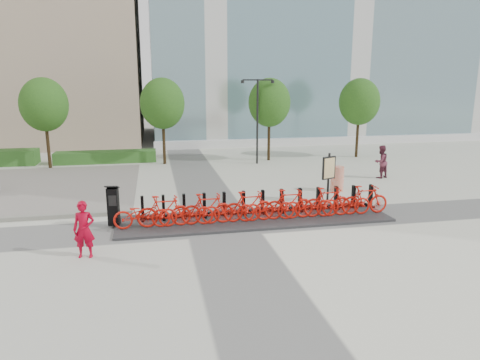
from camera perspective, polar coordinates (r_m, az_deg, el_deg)
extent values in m
plane|color=beige|center=(14.77, -2.65, -5.98)|extent=(120.00, 120.00, 0.00)
cube|color=teal|center=(43.59, 11.17, 22.08)|extent=(32.00, 16.00, 24.00)
cube|color=#326C27|center=(27.53, -17.41, 2.97)|extent=(6.00, 1.20, 0.70)
cylinder|color=#30210F|center=(26.68, -24.25, 4.64)|extent=(0.18, 0.18, 3.00)
ellipsoid|color=#163715|center=(26.51, -24.66, 9.13)|extent=(2.60, 2.60, 2.99)
cylinder|color=#30210F|center=(26.04, -10.12, 5.39)|extent=(0.18, 0.18, 3.00)
ellipsoid|color=#163715|center=(25.86, -10.30, 10.00)|extent=(2.60, 2.60, 2.99)
cylinder|color=#30210F|center=(26.99, 3.87, 5.81)|extent=(0.18, 0.18, 3.00)
ellipsoid|color=#163715|center=(26.82, 3.94, 10.26)|extent=(2.60, 2.60, 2.99)
cylinder|color=#30210F|center=(29.16, 15.38, 5.90)|extent=(0.18, 0.18, 3.00)
ellipsoid|color=#163715|center=(29.00, 15.62, 10.02)|extent=(2.60, 2.60, 2.99)
cylinder|color=black|center=(25.67, 2.33, 7.72)|extent=(0.12, 0.12, 5.00)
cube|color=black|center=(25.47, 1.37, 13.20)|extent=(0.90, 0.08, 0.08)
cube|color=black|center=(25.69, 3.38, 13.18)|extent=(0.90, 0.08, 0.08)
cylinder|color=black|center=(25.38, 0.35, 12.98)|extent=(0.20, 0.20, 0.18)
cylinder|color=black|center=(25.81, 4.37, 12.94)|extent=(0.20, 0.20, 0.18)
cube|color=#2D2E2F|center=(15.28, 2.01, -5.17)|extent=(9.60, 2.40, 0.08)
imported|color=red|center=(14.40, -12.94, -4.44)|extent=(1.84, 0.64, 0.97)
imported|color=red|center=(14.38, -10.08, -4.11)|extent=(1.78, 0.50, 1.07)
imported|color=red|center=(14.43, -7.21, -4.18)|extent=(1.84, 0.64, 0.97)
imported|color=red|center=(14.48, -4.37, -3.83)|extent=(1.78, 0.50, 1.07)
imported|color=red|center=(14.60, -1.55, -3.88)|extent=(1.84, 0.64, 0.97)
imported|color=red|center=(14.72, 1.21, -3.52)|extent=(1.78, 0.50, 1.07)
imported|color=red|center=(14.90, 3.92, -3.55)|extent=(1.84, 0.64, 0.97)
imported|color=red|center=(15.09, 6.56, -3.19)|extent=(1.78, 0.50, 1.07)
imported|color=red|center=(15.34, 9.12, -3.22)|extent=(1.84, 0.64, 0.97)
imported|color=red|center=(15.59, 11.61, -2.86)|extent=(1.78, 0.50, 1.07)
imported|color=red|center=(15.89, 13.99, -2.87)|extent=(1.84, 0.64, 0.97)
imported|color=red|center=(16.20, 16.30, -2.52)|extent=(1.78, 0.50, 1.07)
cube|color=black|center=(14.92, -16.53, -3.43)|extent=(0.40, 0.35, 1.27)
cube|color=black|center=(14.76, -16.70, -0.90)|extent=(0.48, 0.42, 0.16)
cube|color=black|center=(14.70, -16.64, -2.67)|extent=(0.25, 0.06, 0.36)
imported|color=#9D0019|center=(12.62, -20.08, -6.22)|extent=(0.63, 0.45, 1.61)
imported|color=brown|center=(23.00, 18.27, 2.33)|extent=(0.99, 0.88, 1.69)
cylinder|color=#EA3E09|center=(19.69, 12.83, 0.16)|extent=(0.69, 0.69, 1.12)
cylinder|color=black|center=(17.65, 11.71, 0.29)|extent=(0.09, 0.09, 2.02)
cube|color=black|center=(17.57, 11.77, 1.60)|extent=(0.65, 0.35, 0.92)
cube|color=#EFD388|center=(17.52, 11.84, 1.57)|extent=(0.53, 0.24, 0.81)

